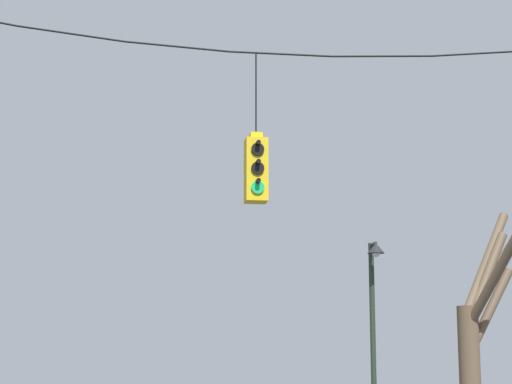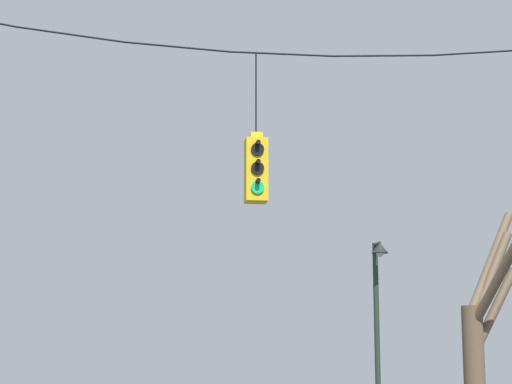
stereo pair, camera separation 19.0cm
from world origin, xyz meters
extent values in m
cylinder|color=black|center=(-3.30, 0.03, 7.31)|extent=(1.66, 0.03, 0.20)
cylinder|color=black|center=(-1.65, 0.03, 7.18)|extent=(1.65, 0.03, 0.12)
cylinder|color=black|center=(0.00, 0.03, 7.14)|extent=(1.65, 0.03, 0.03)
cylinder|color=black|center=(1.65, 0.03, 7.18)|extent=(1.65, 0.03, 0.12)
cylinder|color=black|center=(3.30, 0.03, 7.31)|extent=(1.66, 0.03, 0.20)
cube|color=yellow|center=(-0.41, 0.03, 5.23)|extent=(0.34, 0.34, 0.99)
cube|color=yellow|center=(-0.41, 0.03, 5.78)|extent=(0.19, 0.19, 0.10)
cylinder|color=black|center=(-0.41, 0.03, 6.48)|extent=(0.02, 0.02, 1.30)
cylinder|color=black|center=(-0.41, -0.15, 5.53)|extent=(0.20, 0.03, 0.20)
cylinder|color=black|center=(-0.41, -0.20, 5.62)|extent=(0.07, 0.12, 0.07)
cylinder|color=black|center=(-0.41, -0.15, 5.23)|extent=(0.20, 0.03, 0.20)
cylinder|color=black|center=(-0.41, -0.20, 5.32)|extent=(0.07, 0.12, 0.07)
cylinder|color=#19C666|center=(-0.41, -0.15, 4.93)|extent=(0.20, 0.03, 0.20)
cylinder|color=black|center=(-0.41, -0.20, 5.02)|extent=(0.07, 0.12, 0.07)
cylinder|color=black|center=(-0.41, 0.22, 5.53)|extent=(0.20, 0.03, 0.20)
cylinder|color=black|center=(-0.41, 0.26, 5.62)|extent=(0.07, 0.12, 0.07)
cylinder|color=black|center=(-0.41, 0.22, 5.23)|extent=(0.20, 0.03, 0.20)
cylinder|color=black|center=(-0.41, 0.26, 5.32)|extent=(0.07, 0.12, 0.07)
cylinder|color=#19C666|center=(-0.41, 0.22, 4.93)|extent=(0.20, 0.03, 0.20)
cylinder|color=black|center=(-0.41, 0.26, 5.02)|extent=(0.07, 0.12, 0.07)
cylinder|color=#233323|center=(3.09, 6.45, 2.52)|extent=(0.12, 0.12, 5.04)
cylinder|color=#233323|center=(3.09, 6.24, 4.99)|extent=(0.07, 0.41, 0.07)
cone|color=#232328|center=(3.09, 6.04, 4.88)|extent=(0.38, 0.38, 0.23)
sphere|color=silver|center=(3.09, 6.04, 4.76)|extent=(0.17, 0.17, 0.17)
cylinder|color=brown|center=(5.64, 6.11, 3.53)|extent=(1.33, 0.52, 1.97)
cylinder|color=brown|center=(5.84, 6.68, 4.71)|extent=(1.77, 1.66, 2.51)
cylinder|color=brown|center=(5.65, 6.28, 4.27)|extent=(1.39, 0.87, 2.20)
cylinder|color=brown|center=(5.49, 5.04, 4.35)|extent=(1.05, 2.10, 2.50)
cylinder|color=brown|center=(6.13, 7.06, 4.49)|extent=(2.31, 2.39, 2.08)
camera|label=1|loc=(-2.56, -14.91, 2.02)|focal=70.00mm
camera|label=2|loc=(-2.37, -14.94, 2.02)|focal=70.00mm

